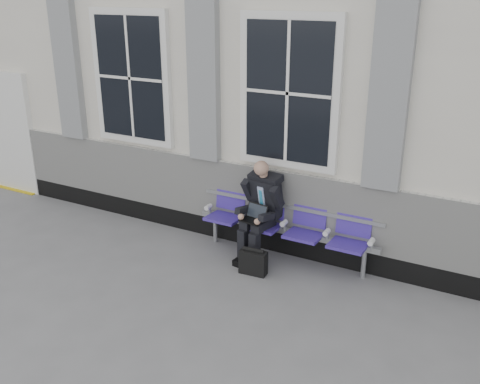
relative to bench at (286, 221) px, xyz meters
The scene contains 5 objects.
ground 1.49m from the bench, 107.76° to the right, with size 70.00×70.00×0.00m, color slate.
station_building 2.76m from the bench, 101.62° to the left, with size 14.40×4.40×4.49m.
bench is the anchor object (origin of this frame).
businessman 0.40m from the bench, 157.62° to the right, with size 0.58×0.78×1.39m.
briefcase 0.73m from the bench, 107.51° to the right, with size 0.37×0.18×0.37m.
Camera 1 is at (2.99, -4.75, 3.48)m, focal length 40.00 mm.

